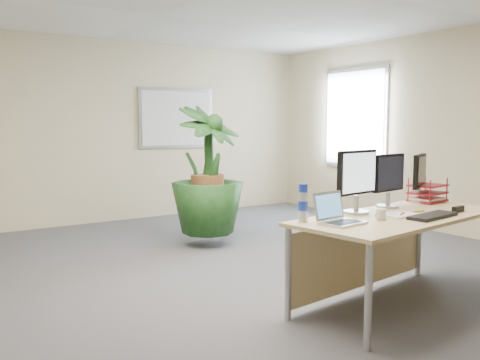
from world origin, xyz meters
TOP-DOWN VIEW (x-y plane):
  - floor at (0.00, 0.00)m, footprint 8.00×8.00m
  - back_wall at (0.00, 4.00)m, footprint 7.00×0.04m
  - whiteboard at (1.20, 3.97)m, footprint 1.30×0.04m
  - window at (3.47, 2.30)m, footprint 0.04×1.30m
  - desk at (0.68, -0.80)m, footprint 2.03×1.06m
  - floor_plant at (0.50, 1.81)m, footprint 1.10×1.10m
  - monitor_left at (0.45, -0.66)m, footprint 0.46×0.21m
  - monitor_right at (0.91, -0.59)m, footprint 0.42×0.19m
  - monitor_dark at (1.38, -0.55)m, footprint 0.37×0.21m
  - laptop at (0.02, -0.88)m, footprint 0.35×0.31m
  - keyboard at (0.80, -1.13)m, footprint 0.51×0.23m
  - coffee_mug at (0.39, -0.97)m, footprint 0.11×0.08m
  - spiral_notebook at (0.67, -0.93)m, footprint 0.31×0.24m
  - orange_pen at (0.68, -0.94)m, footprint 0.13×0.08m
  - yellow_highlighter at (0.91, -0.91)m, footprint 0.13×0.03m
  - water_bottle at (-0.16, -0.70)m, footprint 0.07×0.07m
  - letter_tray at (1.47, -0.57)m, footprint 0.36×0.29m
  - stapler at (1.20, -1.08)m, footprint 0.15×0.06m

SIDE VIEW (x-z plane):
  - floor at x=0.00m, z-range 0.00..0.00m
  - desk at x=0.68m, z-range 0.22..0.96m
  - floor_plant at x=0.50m, z-range 0.00..1.50m
  - spiral_notebook at x=0.67m, z-range 0.74..0.76m
  - yellow_highlighter at x=0.91m, z-range 0.74..0.76m
  - keyboard at x=0.80m, z-range 0.74..0.77m
  - orange_pen at x=0.68m, z-range 0.76..0.77m
  - stapler at x=1.20m, z-range 0.74..0.79m
  - coffee_mug at x=0.39m, z-range 0.74..0.83m
  - laptop at x=0.02m, z-range 0.69..0.91m
  - letter_tray at x=1.47m, z-range 0.74..0.89m
  - water_bottle at x=-0.16m, z-range 0.74..1.02m
  - monitor_dark at x=1.38m, z-range 0.78..1.22m
  - monitor_right at x=0.91m, z-range 0.78..1.24m
  - monitor_left at x=0.45m, z-range 0.78..1.30m
  - back_wall at x=0.00m, z-range 0.00..2.70m
  - whiteboard at x=1.20m, z-range 1.07..2.02m
  - window at x=3.47m, z-range 0.77..2.33m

